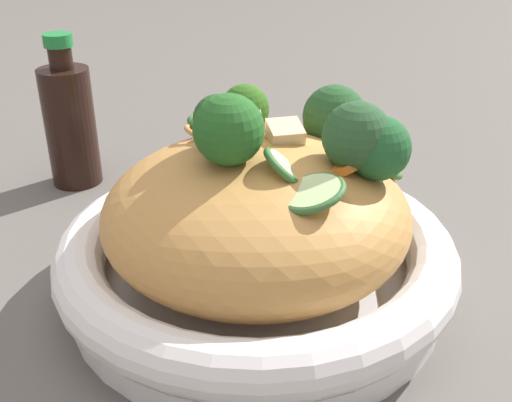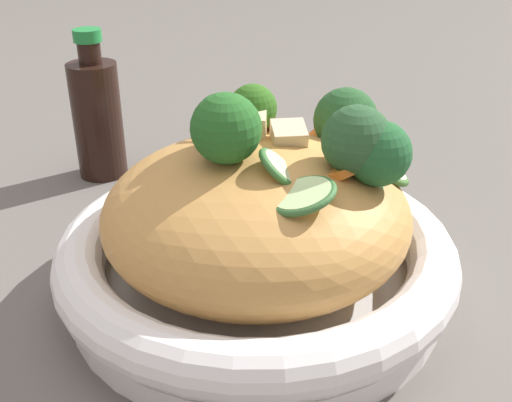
# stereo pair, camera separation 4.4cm
# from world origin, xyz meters

# --- Properties ---
(ground_plane) EXTENTS (3.00, 3.00, 0.00)m
(ground_plane) POSITION_xyz_m (0.00, 0.00, 0.00)
(ground_plane) COLOR #5C5750
(serving_bowl) EXTENTS (0.30, 0.30, 0.06)m
(serving_bowl) POSITION_xyz_m (0.00, 0.00, 0.03)
(serving_bowl) COLOR white
(serving_bowl) RESTS_ON ground_plane
(noodle_heap) EXTENTS (0.23, 0.23, 0.10)m
(noodle_heap) POSITION_xyz_m (0.00, 0.00, 0.07)
(noodle_heap) COLOR #C38A45
(noodle_heap) RESTS_ON serving_bowl
(broccoli_florets) EXTENTS (0.16, 0.17, 0.08)m
(broccoli_florets) POSITION_xyz_m (0.02, -0.04, 0.13)
(broccoli_florets) COLOR #93B06F
(broccoli_florets) RESTS_ON serving_bowl
(carrot_coins) EXTENTS (0.13, 0.11, 0.03)m
(carrot_coins) POSITION_xyz_m (0.04, -0.03, 0.11)
(carrot_coins) COLOR orange
(carrot_coins) RESTS_ON serving_bowl
(zucchini_slices) EXTENTS (0.18, 0.18, 0.05)m
(zucchini_slices) POSITION_xyz_m (0.02, -0.02, 0.11)
(zucchini_slices) COLOR beige
(zucchini_slices) RESTS_ON serving_bowl
(chicken_chunks) EXTENTS (0.04, 0.06, 0.03)m
(chicken_chunks) POSITION_xyz_m (0.03, 0.00, 0.12)
(chicken_chunks) COLOR beige
(chicken_chunks) RESTS_ON serving_bowl
(soy_sauce_bottle) EXTENTS (0.05, 0.05, 0.16)m
(soy_sauce_bottle) POSITION_xyz_m (0.20, 0.19, 0.07)
(soy_sauce_bottle) COLOR black
(soy_sauce_bottle) RESTS_ON ground_plane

